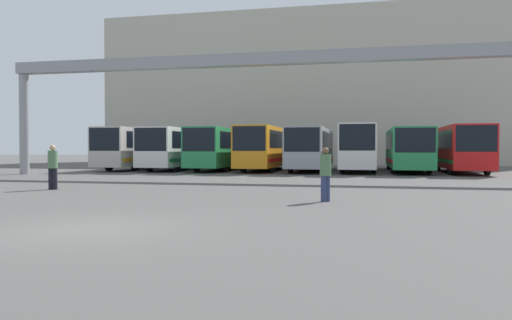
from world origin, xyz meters
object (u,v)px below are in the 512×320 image
Objects in this scene: bus_slot_4 at (311,147)px; bus_slot_5 at (359,145)px; bus_slot_2 at (224,147)px; bus_slot_6 at (407,147)px; bus_slot_1 at (178,146)px; bus_slot_0 at (142,146)px; pedestrian_far_center at (53,166)px; bus_slot_7 at (461,146)px; bus_slot_3 at (267,146)px; pedestrian_near_left at (325,173)px.

bus_slot_4 is 0.93× the size of bus_slot_5.
bus_slot_2 reaches higher than bus_slot_6.
bus_slot_1 is at bearing -178.17° from bus_slot_4.
bus_slot_0 is at bearing -178.07° from bus_slot_2.
bus_slot_6 reaches higher than pedestrian_far_center.
bus_slot_7 is at bearing -3.94° from bus_slot_2.
bus_slot_0 is 13.84m from bus_slot_4.
bus_slot_3 is at bearing 178.62° from bus_slot_5.
bus_slot_0 is 17.30m from bus_slot_5.
bus_slot_5 is (13.84, 0.73, 0.07)m from bus_slot_1.
bus_slot_0 reaches higher than bus_slot_6.
bus_slot_1 is (3.46, -0.74, -0.01)m from bus_slot_0.
bus_slot_3 is 1.10× the size of bus_slot_4.
bus_slot_6 is (6.92, 0.66, -0.05)m from bus_slot_4.
bus_slot_0 is 6.92m from bus_slot_2.
bus_slot_2 is 10.38m from bus_slot_5.
bus_slot_0 reaches higher than pedestrian_near_left.
bus_slot_2 is 23.85m from pedestrian_near_left.
bus_slot_1 is 0.94× the size of bus_slot_4.
bus_slot_1 is 3.59m from bus_slot_2.
bus_slot_6 is (10.38, 0.09, -0.11)m from bus_slot_3.
bus_slot_7 is (17.30, -1.19, 0.00)m from bus_slot_2.
bus_slot_2 reaches higher than bus_slot_4.
pedestrian_far_center is (-5.16, -19.49, -0.89)m from bus_slot_3.
bus_slot_5 is (17.30, -0.01, 0.05)m from bus_slot_0.
pedestrian_far_center is (-11.37, 2.21, 0.06)m from pedestrian_near_left.
bus_slot_3 reaches higher than bus_slot_1.
pedestrian_far_center is at bearing 114.18° from pedestrian_near_left.
bus_slot_0 is at bearing 177.73° from bus_slot_7.
bus_slot_3 is 7.08× the size of pedestrian_near_left.
bus_slot_5 is 0.96× the size of bus_slot_6.
bus_slot_0 is 27.21m from pedestrian_near_left.
bus_slot_6 is 7.18× the size of pedestrian_near_left.
bus_slot_6 is at bearing 24.39° from pedestrian_near_left.
bus_slot_7 is (13.84, -1.12, -0.04)m from bus_slot_3.
bus_slot_5 is at bearing 33.33° from pedestrian_near_left.
pedestrian_near_left is at bearing -74.02° from bus_slot_3.
bus_slot_1 is 0.88× the size of bus_slot_5.
bus_slot_1 is at bearing -176.73° from bus_slot_6.
bus_slot_2 is 6.95m from bus_slot_4.
pedestrian_near_left is at bearing -91.87° from bus_slot_5.
pedestrian_near_left is at bearing -100.81° from bus_slot_6.
bus_slot_1 is at bearing -12.03° from bus_slot_0.
bus_slot_1 is 0.85× the size of bus_slot_3.
bus_slot_7 is at bearing -19.24° from bus_slot_6.
bus_slot_5 is 22.81m from pedestrian_far_center.
bus_slot_6 is 3.66m from bus_slot_7.
bus_slot_0 reaches higher than bus_slot_7.
bus_slot_5 is at bearing 172.18° from bus_slot_7.
bus_slot_7 is at bearing -4.61° from bus_slot_3.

